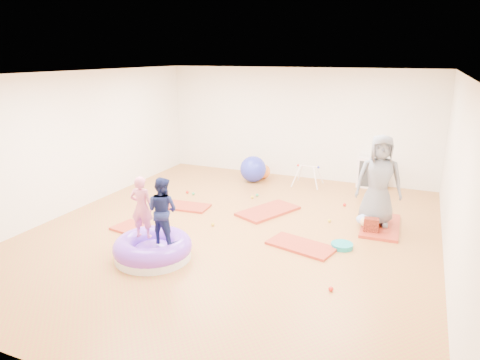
% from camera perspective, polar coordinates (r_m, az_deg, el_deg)
% --- Properties ---
extents(room, '(7.01, 8.01, 2.81)m').
position_cam_1_polar(room, '(7.42, -0.91, 3.10)').
color(room, olive).
rests_on(room, ground).
extents(gym_mat_front_left, '(1.14, 0.71, 0.04)m').
position_cam_1_polar(gym_mat_front_left, '(8.07, -13.19, -6.52)').
color(gym_mat_front_left, '#9C351C').
rests_on(gym_mat_front_left, ground).
extents(gym_mat_mid_left, '(1.10, 0.61, 0.04)m').
position_cam_1_polar(gym_mat_mid_left, '(9.13, -7.47, -3.48)').
color(gym_mat_mid_left, '#9C351C').
rests_on(gym_mat_mid_left, ground).
extents(gym_mat_center_back, '(1.14, 1.45, 0.05)m').
position_cam_1_polar(gym_mat_center_back, '(8.79, 3.77, -4.15)').
color(gym_mat_center_back, '#9C351C').
rests_on(gym_mat_center_back, ground).
extents(gym_mat_right, '(1.21, 0.81, 0.05)m').
position_cam_1_polar(gym_mat_right, '(7.32, 8.14, -8.68)').
color(gym_mat_right, '#9C351C').
rests_on(gym_mat_right, ground).
extents(gym_mat_rear_right, '(0.71, 1.35, 0.06)m').
position_cam_1_polar(gym_mat_rear_right, '(8.46, 18.22, -5.80)').
color(gym_mat_rear_right, '#9C351C').
rests_on(gym_mat_rear_right, ground).
extents(inflatable_cushion, '(1.24, 1.24, 0.39)m').
position_cam_1_polar(inflatable_cushion, '(6.98, -11.54, -8.98)').
color(inflatable_cushion, silver).
rests_on(inflatable_cushion, ground).
extents(child_pink, '(0.41, 0.31, 1.01)m').
position_cam_1_polar(child_pink, '(6.85, -13.00, -3.16)').
color(child_pink, pink).
rests_on(child_pink, inflatable_cushion).
extents(child_navy, '(0.53, 0.43, 1.05)m').
position_cam_1_polar(child_navy, '(6.60, -10.32, -3.59)').
color(child_navy, '#151C4D').
rests_on(child_navy, inflatable_cushion).
extents(adult_caregiver, '(0.92, 0.70, 1.69)m').
position_cam_1_polar(adult_caregiver, '(8.19, 18.03, -0.06)').
color(adult_caregiver, slate).
rests_on(adult_caregiver, gym_mat_rear_right).
extents(infant, '(0.37, 0.38, 0.22)m').
position_cam_1_polar(infant, '(8.25, 16.44, -5.19)').
color(infant, '#A0B5E9').
rests_on(infant, gym_mat_rear_right).
extents(ball_pit_balls, '(4.02, 3.58, 0.07)m').
position_cam_1_polar(ball_pit_balls, '(8.80, 2.48, -4.03)').
color(ball_pit_balls, gold).
rests_on(ball_pit_balls, ground).
extents(exercise_ball_blue, '(0.66, 0.66, 0.66)m').
position_cam_1_polar(exercise_ball_blue, '(10.78, 1.76, 1.48)').
color(exercise_ball_blue, '#2830B3').
rests_on(exercise_ball_blue, ground).
extents(exercise_ball_orange, '(0.38, 0.38, 0.38)m').
position_cam_1_polar(exercise_ball_orange, '(11.09, 3.08, 1.15)').
color(exercise_ball_orange, orange).
rests_on(exercise_ball_orange, ground).
extents(infant_play_gym, '(0.67, 0.64, 0.52)m').
position_cam_1_polar(infant_play_gym, '(10.53, 9.04, 1.00)').
color(infant_play_gym, white).
rests_on(infant_play_gym, ground).
extents(cube_shelf, '(0.73, 0.36, 0.73)m').
position_cam_1_polar(cube_shelf, '(10.78, 17.31, 0.91)').
color(cube_shelf, white).
rests_on(cube_shelf, ground).
extents(balance_disc, '(0.36, 0.36, 0.08)m').
position_cam_1_polar(balance_disc, '(7.41, 13.44, -8.51)').
color(balance_disc, teal).
rests_on(balance_disc, ground).
extents(backpack, '(0.27, 0.18, 0.30)m').
position_cam_1_polar(backpack, '(8.05, 17.07, -5.90)').
color(backpack, red).
rests_on(backpack, ground).
extents(yellow_toy, '(0.21, 0.21, 0.03)m').
position_cam_1_polar(yellow_toy, '(7.22, -10.05, -9.22)').
color(yellow_toy, gold).
rests_on(yellow_toy, ground).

